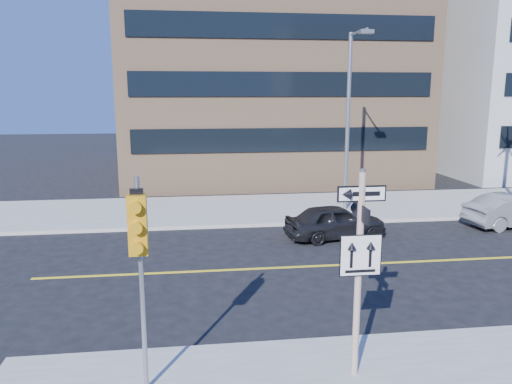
{
  "coord_description": "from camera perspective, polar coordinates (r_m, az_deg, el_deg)",
  "views": [
    {
      "loc": [
        -3.05,
        -11.08,
        5.56
      ],
      "look_at": [
        -1.11,
        4.0,
        2.52
      ],
      "focal_mm": 35.0,
      "sensor_mm": 36.0,
      "label": 1
    }
  ],
  "objects": [
    {
      "name": "building_brick",
      "position": [
        36.59,
        0.64,
        16.71
      ],
      "size": [
        18.0,
        18.0,
        18.0
      ],
      "primitive_type": "cube",
      "color": "#A57E5B",
      "rests_on": "ground"
    },
    {
      "name": "sign_pole",
      "position": [
        9.62,
        11.69,
        -7.9
      ],
      "size": [
        0.92,
        0.92,
        4.06
      ],
      "color": "white",
      "rests_on": "near_sidewalk"
    },
    {
      "name": "ground",
      "position": [
        12.77,
        7.48,
        -14.61
      ],
      "size": [
        120.0,
        120.0,
        0.0
      ],
      "primitive_type": "plane",
      "color": "black",
      "rests_on": "ground"
    },
    {
      "name": "parked_car_a",
      "position": [
        19.53,
        9.05,
        -3.34
      ],
      "size": [
        2.28,
        4.13,
        1.33
      ],
      "primitive_type": "imported",
      "rotation": [
        0.0,
        0.0,
        1.76
      ],
      "color": "black",
      "rests_on": "ground"
    },
    {
      "name": "streetlight_a",
      "position": [
        22.96,
        10.67,
        9.11
      ],
      "size": [
        0.55,
        2.25,
        8.0
      ],
      "color": "gray",
      "rests_on": "far_sidewalk"
    },
    {
      "name": "traffic_signal",
      "position": [
        8.84,
        -13.25,
        -5.65
      ],
      "size": [
        0.32,
        0.45,
        4.0
      ],
      "color": "gray",
      "rests_on": "near_sidewalk"
    }
  ]
}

